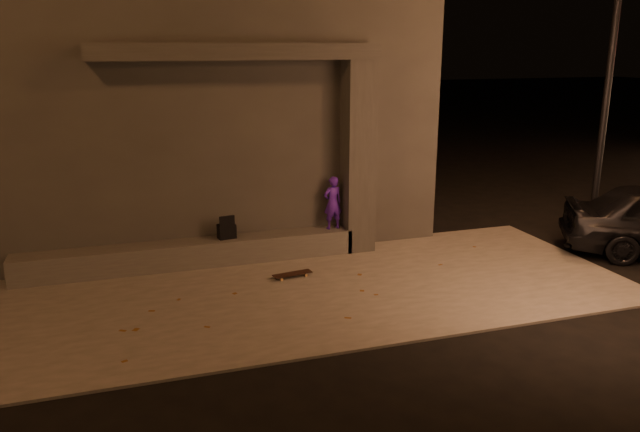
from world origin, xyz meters
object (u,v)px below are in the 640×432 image
object	(u,v)px
backpack	(227,230)
skateboard	(292,274)
column	(358,158)
skateboarder	(333,203)

from	to	relation	value
backpack	skateboard	size ratio (longest dim) A/B	0.63
column	skateboard	size ratio (longest dim) A/B	5.11
skateboarder	skateboard	world-z (taller)	skateboarder
backpack	skateboard	bearing A→B (deg)	-59.54
skateboarder	skateboard	distance (m)	1.84
column	skateboard	bearing A→B (deg)	-144.53
skateboarder	backpack	world-z (taller)	skateboarder
skateboarder	skateboard	bearing A→B (deg)	37.87
column	skateboarder	size ratio (longest dim) A/B	3.53
backpack	skateboard	world-z (taller)	backpack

